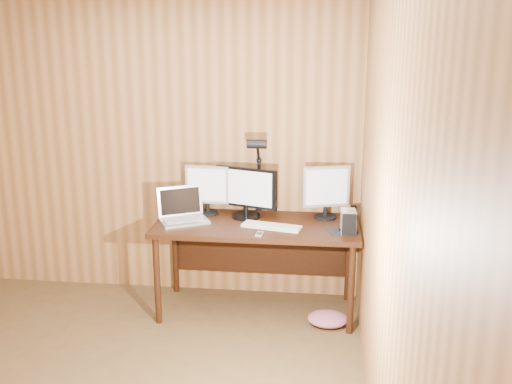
% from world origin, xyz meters
% --- Properties ---
extents(room_shell, '(4.00, 4.00, 4.00)m').
position_xyz_m(room_shell, '(0.00, 0.00, 1.25)').
color(room_shell, brown).
rests_on(room_shell, ground).
extents(desk, '(1.60, 0.70, 0.75)m').
position_xyz_m(desk, '(0.93, 1.70, 0.63)').
color(desk, black).
rests_on(desk, floor).
extents(monitor_center, '(0.51, 0.23, 0.41)m').
position_xyz_m(monitor_center, '(0.83, 1.78, 0.96)').
color(monitor_center, black).
rests_on(monitor_center, desk).
extents(monitor_left, '(0.36, 0.17, 0.41)m').
position_xyz_m(monitor_left, '(0.50, 1.83, 0.97)').
color(monitor_left, black).
rests_on(monitor_left, desk).
extents(monitor_right, '(0.37, 0.18, 0.43)m').
position_xyz_m(monitor_right, '(1.46, 1.82, 0.98)').
color(monitor_right, black).
rests_on(monitor_right, desk).
extents(laptop, '(0.45, 0.41, 0.26)m').
position_xyz_m(laptop, '(0.33, 1.65, 0.81)').
color(laptop, silver).
rests_on(laptop, desk).
extents(keyboard, '(0.48, 0.24, 0.02)m').
position_xyz_m(keyboard, '(1.06, 1.54, 0.76)').
color(keyboard, white).
rests_on(keyboard, desk).
extents(mousepad, '(0.27, 0.25, 0.00)m').
position_xyz_m(mousepad, '(1.60, 1.52, 0.75)').
color(mousepad, black).
rests_on(mousepad, desk).
extents(mouse, '(0.11, 0.13, 0.04)m').
position_xyz_m(mouse, '(1.60, 1.52, 0.77)').
color(mouse, black).
rests_on(mouse, mousepad).
extents(hard_drive, '(0.12, 0.16, 0.17)m').
position_xyz_m(hard_drive, '(1.63, 1.49, 0.84)').
color(hard_drive, silver).
rests_on(hard_drive, desk).
extents(phone, '(0.06, 0.10, 0.01)m').
position_xyz_m(phone, '(0.98, 1.37, 0.76)').
color(phone, silver).
rests_on(phone, desk).
extents(speaker, '(0.05, 0.05, 0.12)m').
position_xyz_m(speaker, '(1.69, 1.81, 0.81)').
color(speaker, black).
rests_on(speaker, desk).
extents(desk_lamp, '(0.16, 0.22, 0.68)m').
position_xyz_m(desk_lamp, '(0.91, 1.85, 1.17)').
color(desk_lamp, black).
rests_on(desk_lamp, desk).
extents(fabric_pile, '(0.34, 0.29, 0.10)m').
position_xyz_m(fabric_pile, '(1.51, 1.45, 0.05)').
color(fabric_pile, '#BA5A74').
rests_on(fabric_pile, floor).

